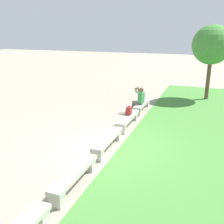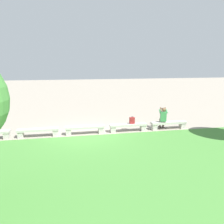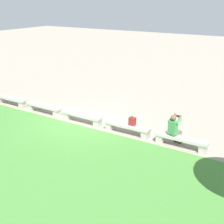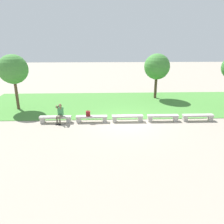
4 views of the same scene
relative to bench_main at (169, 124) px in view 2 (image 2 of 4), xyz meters
The scene contains 8 objects.
ground_plane 4.98m from the bench_main, ahead, with size 80.00×80.00×0.00m, color gray.
grass_strip 6.63m from the bench_main, 41.40° to the left, with size 24.09×8.00×0.03m, color #478438.
bench_main is the anchor object (origin of this frame).
bench_near 2.48m from the bench_main, ahead, with size 2.15×0.40×0.45m.
bench_mid 4.97m from the bench_main, ahead, with size 2.15×0.40×0.45m.
bench_far 7.45m from the bench_main, ahead, with size 2.15×0.40×0.45m.
person_photographer 0.56m from the bench_main, 12.15° to the right, with size 0.54×0.78×1.32m.
backpack 2.27m from the bench_main, ahead, with size 0.28×0.24×0.43m.
Camera 2 is at (0.67, 11.66, 3.89)m, focal length 35.00 mm.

